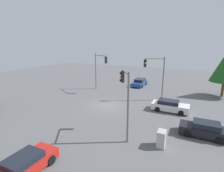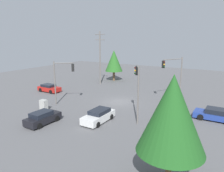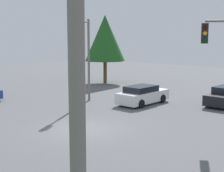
% 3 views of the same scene
% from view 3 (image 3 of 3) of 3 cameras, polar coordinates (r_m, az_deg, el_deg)
% --- Properties ---
extents(ground_plane, '(80.00, 80.00, 0.00)m').
position_cam_3_polar(ground_plane, '(18.97, -4.87, -7.17)').
color(ground_plane, '#5B5B5E').
extents(sedan_white, '(1.93, 4.38, 1.39)m').
position_cam_3_polar(sedan_white, '(25.73, 5.09, -1.50)').
color(sedan_white, silver).
rests_on(sedan_white, ground_plane).
extents(traffic_signal_aux, '(1.69, 2.69, 6.34)m').
position_cam_3_polar(traffic_signal_aux, '(25.68, -4.58, 6.57)').
color(traffic_signal_aux, slate).
rests_on(traffic_signal_aux, ground_plane).
extents(utility_pole_tall, '(2.20, 0.28, 10.34)m').
position_cam_3_polar(utility_pole_tall, '(5.59, -6.04, 12.33)').
color(utility_pole_tall, slate).
rests_on(utility_pole_tall, ground_plane).
extents(tree_far, '(4.24, 4.24, 7.24)m').
position_cam_3_polar(tree_far, '(36.70, -1.17, 7.95)').
color(tree_far, brown).
rests_on(tree_far, ground_plane).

